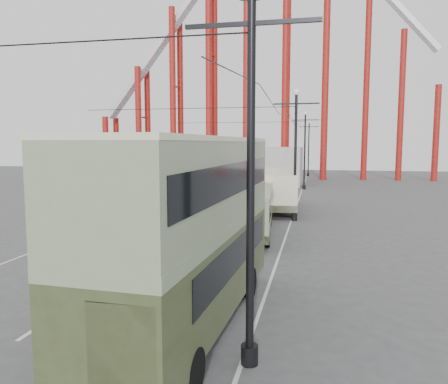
% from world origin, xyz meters
% --- Properties ---
extents(ground, '(160.00, 160.00, 0.00)m').
position_xyz_m(ground, '(0.00, 0.00, 0.00)').
color(ground, '#474749').
rests_on(ground, ground).
extents(road_markings, '(12.52, 120.00, 0.01)m').
position_xyz_m(road_markings, '(-0.86, 19.70, 0.01)').
color(road_markings, silver).
rests_on(road_markings, ground).
extents(lamp_post_near, '(3.20, 0.44, 10.80)m').
position_xyz_m(lamp_post_near, '(5.60, -3.00, 7.86)').
color(lamp_post_near, black).
rests_on(lamp_post_near, ground).
extents(lamp_post_mid, '(3.20, 0.44, 9.32)m').
position_xyz_m(lamp_post_mid, '(5.60, 18.00, 4.68)').
color(lamp_post_mid, black).
rests_on(lamp_post_mid, ground).
extents(lamp_post_far, '(3.20, 0.44, 9.32)m').
position_xyz_m(lamp_post_far, '(5.60, 40.00, 4.68)').
color(lamp_post_far, black).
rests_on(lamp_post_far, ground).
extents(lamp_post_distant, '(3.20, 0.44, 9.32)m').
position_xyz_m(lamp_post_distant, '(5.60, 62.00, 4.68)').
color(lamp_post_distant, black).
rests_on(lamp_post_distant, ground).
extents(roller_coaster, '(52.95, 5.00, 55.48)m').
position_xyz_m(roller_coaster, '(-2.49, 56.89, 22.92)').
color(roller_coaster, maroon).
rests_on(roller_coaster, ground).
extents(fairground_shed, '(22.00, 10.00, 5.00)m').
position_xyz_m(fairground_shed, '(-6.00, 47.00, 2.50)').
color(fairground_shed, '#B0B0AA').
rests_on(fairground_shed, ground).
extents(double_decker_bus, '(3.19, 10.78, 5.73)m').
position_xyz_m(double_decker_bus, '(3.52, -1.12, 3.21)').
color(double_decker_bus, '#363E21').
rests_on(double_decker_bus, ground).
extents(single_decker_green, '(3.10, 9.99, 2.78)m').
position_xyz_m(single_decker_green, '(3.34, 12.73, 1.57)').
color(single_decker_green, gray).
rests_on(single_decker_green, ground).
extents(single_decker_cream, '(3.91, 10.77, 3.27)m').
position_xyz_m(single_decker_cream, '(3.89, 22.96, 1.84)').
color(single_decker_cream, beige).
rests_on(single_decker_cream, ground).
extents(pedestrian, '(0.87, 0.78, 1.99)m').
position_xyz_m(pedestrian, '(1.59, 9.45, 1.00)').
color(pedestrian, black).
rests_on(pedestrian, ground).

